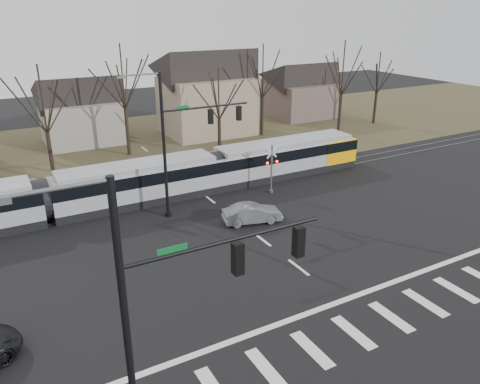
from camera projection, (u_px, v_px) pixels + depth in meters
ground at (320, 284)px, 25.48m from camera, size 140.00×140.00×0.00m
grass_verge at (139, 145)px, 51.49m from camera, size 140.00×28.00×0.01m
crosswalk at (373, 324)px, 22.23m from camera, size 27.00×2.60×0.01m
stop_line at (342, 301)px, 24.02m from camera, size 28.00×0.35×0.01m
lane_dashes at (199, 191)px, 38.49m from camera, size 0.18×30.00×0.01m
rail_pair at (200, 191)px, 38.31m from camera, size 90.00×1.52×0.06m
tram at (137, 182)px, 35.54m from camera, size 41.42×3.08×3.14m
sedan at (252, 213)px, 32.58m from camera, size 3.36×4.79×1.36m
signal_pole_near_left at (179, 310)px, 13.81m from camera, size 9.28×0.44×10.20m
signal_pole_far at (185, 137)px, 32.46m from camera, size 9.28×0.44×10.20m
rail_crossing_signal at (271, 171)px, 37.45m from camera, size 1.08×0.36×4.00m
tree_row at (173, 107)px, 45.69m from camera, size 59.20×7.20×10.00m
house_b at (80, 107)px, 51.03m from camera, size 8.64×7.56×7.65m
house_c at (207, 89)px, 54.46m from camera, size 10.80×8.64×10.10m
house_d at (301, 88)px, 63.33m from camera, size 8.64×7.56×7.65m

